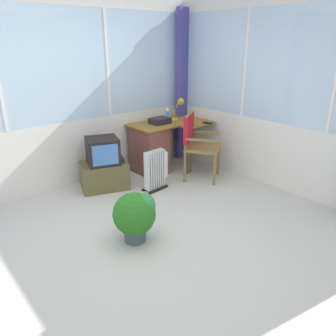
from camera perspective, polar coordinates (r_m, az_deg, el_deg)
ground at (r=3.58m, az=-2.69°, el=-12.96°), size 5.40×4.87×0.06m
north_window_panel at (r=4.73m, az=-18.05°, el=11.66°), size 4.40×0.07×2.57m
east_window_panel at (r=4.72m, az=19.37°, el=11.48°), size 0.07×3.87×2.57m
curtain_corner at (r=5.77m, az=2.51°, el=13.71°), size 0.27×0.10×2.47m
desk at (r=5.23m, az=-2.86°, el=3.60°), size 1.22×0.81×0.76m
desk_lamp at (r=5.46m, az=2.06°, el=10.69°), size 0.24×0.21×0.36m
tv_remote at (r=5.27m, az=6.82°, el=7.72°), size 0.11×0.15×0.02m
spray_bottle at (r=5.42m, az=-0.07°, el=9.24°), size 0.06×0.06×0.22m
paper_tray at (r=5.23m, az=-1.42°, el=8.14°), size 0.30×0.23×0.09m
wooden_armchair at (r=4.93m, az=4.62°, el=5.17°), size 0.67×0.67×0.98m
tv_on_stand at (r=4.73m, az=-10.96°, el=0.29°), size 0.75×0.63×0.74m
space_heater at (r=4.62m, az=-2.04°, el=-0.28°), size 0.40×0.20×0.57m
potted_plant at (r=3.44m, az=-5.60°, el=-7.91°), size 0.45×0.45×0.54m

